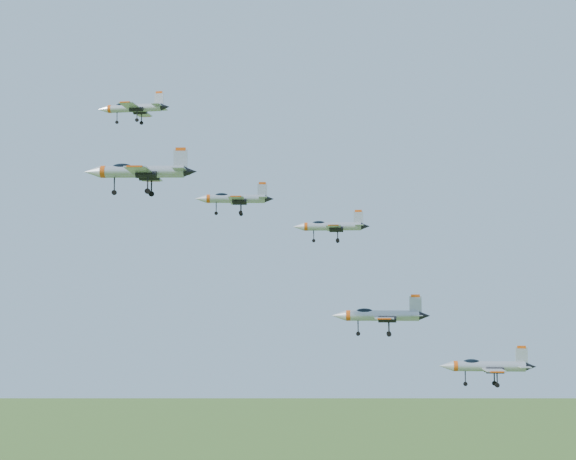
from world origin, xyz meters
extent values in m
cylinder|color=#9EA2AA|center=(-12.80, 10.07, 151.83)|extent=(8.00, 3.19, 1.15)
cone|color=#9EA2AA|center=(-17.42, 11.31, 151.83)|extent=(1.84, 1.53, 1.15)
cone|color=black|center=(-8.35, 8.87, 151.83)|extent=(1.45, 1.27, 0.98)
ellipsoid|color=black|center=(-14.68, 10.58, 152.27)|extent=(2.10, 1.31, 0.73)
cube|color=#9EA2AA|center=(-13.27, 7.63, 151.61)|extent=(2.98, 4.29, 0.12)
cube|color=#9EA2AA|center=(-11.98, 12.42, 151.61)|extent=(2.98, 4.29, 0.12)
cube|color=#9EA2AA|center=(-9.29, 9.12, 153.03)|extent=(1.31, 0.45, 1.86)
cube|color=#CB480E|center=(-9.29, 9.12, 154.00)|extent=(0.97, 0.37, 0.31)
cylinder|color=#9EA2AA|center=(1.47, 0.80, 137.66)|extent=(7.85, 1.76, 1.12)
cone|color=#9EA2AA|center=(-3.18, 1.18, 137.66)|extent=(1.64, 1.25, 1.12)
cone|color=black|center=(5.95, 0.44, 137.66)|extent=(1.28, 1.05, 0.96)
ellipsoid|color=black|center=(-0.42, 0.96, 138.09)|extent=(1.96, 0.96, 0.71)
cube|color=#9EA2AA|center=(1.45, -1.62, 137.45)|extent=(2.29, 3.95, 0.12)
cube|color=#9EA2AA|center=(1.84, 3.20, 137.45)|extent=(2.29, 3.95, 0.12)
cube|color=#9EA2AA|center=(5.01, 0.51, 138.83)|extent=(1.30, 0.21, 1.82)
cube|color=#CB480E|center=(5.01, 0.51, 139.78)|extent=(0.96, 0.20, 0.30)
cylinder|color=#9EA2AA|center=(-9.36, -19.49, 137.92)|extent=(9.04, 2.38, 1.29)
cone|color=#9EA2AA|center=(-14.69, -18.83, 137.92)|extent=(1.93, 1.50, 1.29)
cone|color=black|center=(-4.23, -20.12, 137.92)|extent=(1.52, 1.26, 1.10)
ellipsoid|color=black|center=(-11.53, -19.22, 138.41)|extent=(2.28, 1.19, 0.82)
cube|color=#9EA2AA|center=(-9.51, -22.27, 137.67)|extent=(2.81, 4.62, 0.14)
cube|color=#9EA2AA|center=(-8.82, -16.75, 137.67)|extent=(2.81, 4.62, 0.14)
cube|color=#9EA2AA|center=(-5.32, -19.99, 139.26)|extent=(1.49, 0.30, 2.09)
cube|color=#CB480E|center=(-5.32, -19.99, 140.36)|extent=(1.10, 0.27, 0.35)
cylinder|color=#9EA2AA|center=(15.47, 6.52, 134.60)|extent=(8.13, 2.57, 1.16)
cone|color=#9EA2AA|center=(10.72, 7.38, 134.60)|extent=(1.79, 1.43, 1.16)
cone|color=black|center=(20.05, 5.70, 134.60)|extent=(1.41, 1.19, 0.99)
ellipsoid|color=black|center=(13.53, 6.87, 135.04)|extent=(2.09, 1.17, 0.74)
cube|color=#9EA2AA|center=(15.20, 4.03, 134.38)|extent=(2.72, 4.24, 0.13)
cube|color=#9EA2AA|center=(16.09, 8.96, 134.38)|extent=(2.72, 4.24, 0.13)
cube|color=#9EA2AA|center=(19.08, 5.87, 135.81)|extent=(1.34, 0.34, 1.88)
cube|color=#CB480E|center=(19.08, 5.87, 136.80)|extent=(0.99, 0.30, 0.31)
cylinder|color=#9EA2AA|center=(17.67, -14.85, 122.46)|extent=(8.37, 2.95, 1.20)
cone|color=#9EA2AA|center=(12.80, -13.79, 122.46)|extent=(1.88, 1.53, 1.20)
cone|color=black|center=(22.36, -15.88, 122.46)|extent=(1.48, 1.27, 1.02)
ellipsoid|color=black|center=(15.68, -14.42, 122.91)|extent=(2.17, 1.28, 0.76)
cube|color=#9EA2AA|center=(17.29, -17.42, 122.23)|extent=(2.95, 4.42, 0.13)
cube|color=#9EA2AA|center=(18.40, -12.37, 122.23)|extent=(2.95, 4.42, 0.13)
cube|color=#9EA2AA|center=(21.37, -15.67, 123.70)|extent=(1.38, 0.41, 1.94)
cube|color=#CB480E|center=(21.37, -15.67, 124.72)|extent=(1.02, 0.34, 0.32)
cylinder|color=#9EA2AA|center=(36.37, 2.02, 115.14)|extent=(9.79, 3.31, 1.40)
cone|color=#9EA2AA|center=(30.67, 3.18, 115.14)|extent=(2.18, 1.76, 1.40)
cone|color=black|center=(41.87, 0.90, 115.14)|extent=(1.72, 1.47, 1.19)
ellipsoid|color=black|center=(34.05, 2.49, 115.67)|extent=(2.53, 1.46, 0.89)
cube|color=#9EA2AA|center=(35.98, -0.99, 114.87)|extent=(3.38, 5.14, 0.15)
cube|color=#9EA2AA|center=(37.18, 4.93, 114.87)|extent=(3.38, 5.14, 0.15)
cube|color=#9EA2AA|center=(40.70, 1.14, 116.60)|extent=(1.61, 0.45, 2.26)
cube|color=#CB480E|center=(40.70, 1.14, 117.78)|extent=(1.19, 0.38, 0.38)
camera|label=1|loc=(-2.95, -105.37, 124.43)|focal=50.00mm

